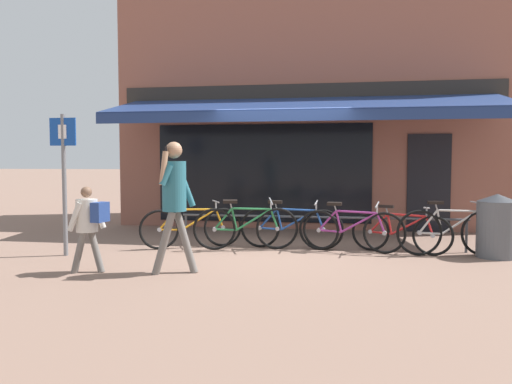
# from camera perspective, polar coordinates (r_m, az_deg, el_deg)

# --- Properties ---
(ground_plane) EXTENTS (160.00, 160.00, 0.00)m
(ground_plane) POSITION_cam_1_polar(r_m,az_deg,el_deg) (8.44, 2.25, -6.84)
(ground_plane) COLOR #846656
(shop_front) EXTENTS (8.78, 5.01, 5.84)m
(shop_front) POSITION_cam_1_polar(r_m,az_deg,el_deg) (12.71, 6.16, 9.81)
(shop_front) COLOR #8E5647
(shop_front) RESTS_ON ground_plane
(bike_rack_rail) EXTENTS (4.94, 0.04, 0.57)m
(bike_rack_rail) POSITION_cam_1_polar(r_m,az_deg,el_deg) (8.74, 7.31, -3.25)
(bike_rack_rail) COLOR #47494F
(bike_rack_rail) RESTS_ON ground_plane
(bicycle_orange) EXTENTS (1.65, 0.85, 0.83)m
(bicycle_orange) POSITION_cam_1_polar(r_m,az_deg,el_deg) (8.82, -7.41, -3.96)
(bicycle_orange) COLOR black
(bicycle_orange) RESTS_ON ground_plane
(bicycle_green) EXTENTS (1.79, 0.57, 0.89)m
(bicycle_green) POSITION_cam_1_polar(r_m,az_deg,el_deg) (8.53, -1.17, -4.07)
(bicycle_green) COLOR black
(bicycle_green) RESTS_ON ground_plane
(bicycle_blue) EXTENTS (1.81, 0.52, 0.85)m
(bicycle_blue) POSITION_cam_1_polar(r_m,az_deg,el_deg) (8.68, 4.01, -4.03)
(bicycle_blue) COLOR black
(bicycle_blue) RESTS_ON ground_plane
(bicycle_purple) EXTENTS (1.78, 0.58, 0.85)m
(bicycle_purple) POSITION_cam_1_polar(r_m,az_deg,el_deg) (8.49, 10.76, -4.27)
(bicycle_purple) COLOR black
(bicycle_purple) RESTS_ON ground_plane
(bicycle_red) EXTENTS (1.61, 0.64, 0.80)m
(bicycle_red) POSITION_cam_1_polar(r_m,az_deg,el_deg) (8.62, 16.19, -4.39)
(bicycle_red) COLOR black
(bicycle_red) RESTS_ON ground_plane
(bicycle_silver) EXTENTS (1.76, 0.52, 0.88)m
(bicycle_silver) POSITION_cam_1_polar(r_m,az_deg,el_deg) (8.61, 21.42, -4.20)
(bicycle_silver) COLOR black
(bicycle_silver) RESTS_ON ground_plane
(pedestrian_adult) EXTENTS (0.59, 0.55, 1.79)m
(pedestrian_adult) POSITION_cam_1_polar(r_m,az_deg,el_deg) (6.78, -9.32, 0.04)
(pedestrian_adult) COLOR slate
(pedestrian_adult) RESTS_ON ground_plane
(pedestrian_child) EXTENTS (0.53, 0.41, 1.19)m
(pedestrian_child) POSITION_cam_1_polar(r_m,az_deg,el_deg) (7.14, -18.57, -3.01)
(pedestrian_child) COLOR slate
(pedestrian_child) RESTS_ON ground_plane
(litter_bin) EXTENTS (0.61, 0.61, 1.01)m
(litter_bin) POSITION_cam_1_polar(r_m,az_deg,el_deg) (8.73, 25.81, -3.48)
(litter_bin) COLOR #515459
(litter_bin) RESTS_ON ground_plane
(parking_sign) EXTENTS (0.44, 0.07, 2.27)m
(parking_sign) POSITION_cam_1_polar(r_m,az_deg,el_deg) (8.54, -21.11, 2.46)
(parking_sign) COLOR slate
(parking_sign) RESTS_ON ground_plane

